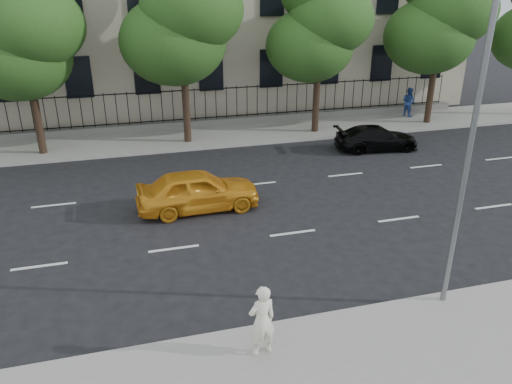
{
  "coord_description": "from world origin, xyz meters",
  "views": [
    {
      "loc": [
        -5.13,
        -11.53,
        7.95
      ],
      "look_at": [
        -1.15,
        3.0,
        1.44
      ],
      "focal_mm": 35.0,
      "sensor_mm": 36.0,
      "label": 1
    }
  ],
  "objects_px": {
    "street_light": "(461,108)",
    "woman_near": "(262,321)",
    "yellow_taxi": "(198,190)",
    "black_sedan": "(377,138)"
  },
  "relations": [
    {
      "from": "street_light",
      "to": "yellow_taxi",
      "type": "xyz_separation_m",
      "value": [
        -5.25,
        6.99,
        -4.39
      ]
    },
    {
      "from": "black_sedan",
      "to": "yellow_taxi",
      "type": "bearing_deg",
      "value": 121.63
    },
    {
      "from": "yellow_taxi",
      "to": "black_sedan",
      "type": "bearing_deg",
      "value": -66.18
    },
    {
      "from": "street_light",
      "to": "woman_near",
      "type": "distance_m",
      "value": 6.71
    },
    {
      "from": "woman_near",
      "to": "yellow_taxi",
      "type": "bearing_deg",
      "value": -99.35
    },
    {
      "from": "street_light",
      "to": "black_sedan",
      "type": "height_order",
      "value": "street_light"
    },
    {
      "from": "yellow_taxi",
      "to": "black_sedan",
      "type": "xyz_separation_m",
      "value": [
        9.68,
        4.59,
        -0.16
      ]
    },
    {
      "from": "black_sedan",
      "to": "street_light",
      "type": "bearing_deg",
      "value": 165.32
    },
    {
      "from": "street_light",
      "to": "yellow_taxi",
      "type": "bearing_deg",
      "value": 126.92
    },
    {
      "from": "street_light",
      "to": "woman_near",
      "type": "xyz_separation_m",
      "value": [
        -5.15,
        -1.21,
        -4.12
      ]
    }
  ]
}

